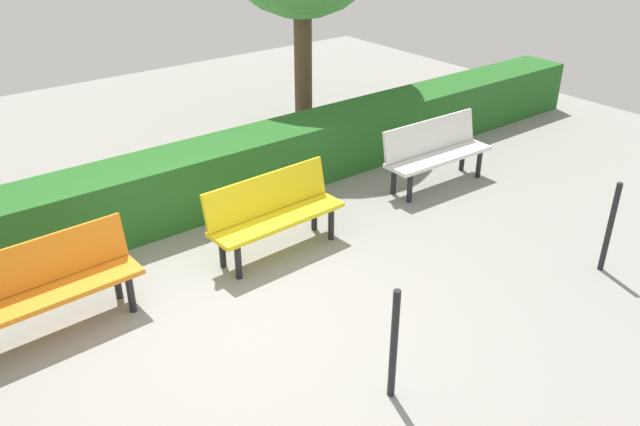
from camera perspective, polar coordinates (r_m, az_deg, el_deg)
The scene contains 7 objects.
ground_plane at distance 6.12m, azimuth -7.93°, elevation -9.82°, with size 17.42×17.42×0.00m, color gray.
bench_white at distance 8.70m, azimuth 10.10°, elevation 5.48°, with size 1.60×0.51×0.86m.
bench_yellow at distance 7.00m, azimuth -4.09°, elevation 0.19°, with size 1.57×0.52×0.86m.
bench_orange at distance 6.26m, azimuth -22.96°, elevation -5.72°, with size 1.63×0.52×0.86m.
hedge_row at distance 8.10m, azimuth -9.31°, elevation 3.23°, with size 13.42×0.76×0.81m, color #266023.
railing_post_near at distance 7.24m, azimuth 24.13°, elevation -1.18°, with size 0.06×0.06×1.00m, color black.
railing_post_mid at distance 5.09m, azimuth 6.51°, elevation -11.45°, with size 0.06×0.06×1.00m, color black.
Camera 1 is at (2.30, 4.31, 3.69)m, focal length 36.38 mm.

